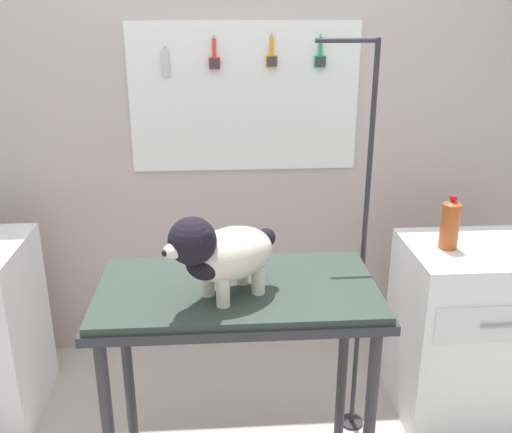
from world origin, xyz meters
The scene contains 6 objects.
rear_wall_panel centered at (0.00, 1.28, 1.16)m, with size 4.00×0.11×2.30m.
grooming_table centered at (0.02, 0.19, 0.82)m, with size 1.06×0.57×0.92m.
grooming_arm centered at (0.56, 0.50, 0.83)m, with size 0.30×0.11×1.78m.
dog centered at (-0.04, 0.10, 1.09)m, with size 0.43×0.35×0.33m.
cabinet_right centered at (1.15, 0.59, 0.43)m, with size 0.68×0.54×0.87m.
soda_bottle centered at (0.98, 0.60, 0.98)m, with size 0.08×0.08×0.25m.
Camera 1 is at (-0.05, -1.70, 1.89)m, focal length 40.10 mm.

